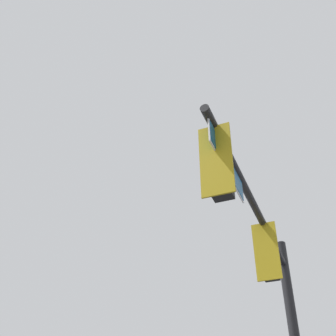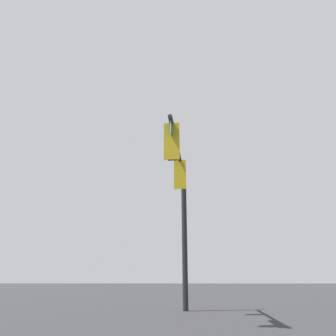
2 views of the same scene
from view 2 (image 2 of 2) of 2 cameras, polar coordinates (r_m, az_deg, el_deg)
name	(u,v)px [view 2 (image 2 of 2)]	position (r m, az deg, el deg)	size (l,w,h in m)	color
signal_pole_near	(181,196)	(14.18, 2.25, -4.94)	(6.61, 0.52, 6.88)	black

